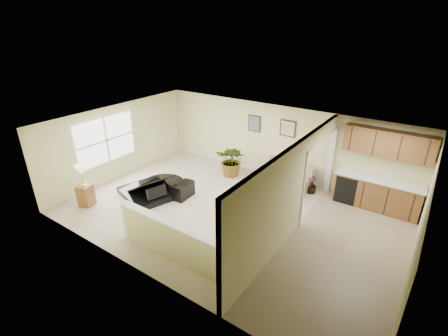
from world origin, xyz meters
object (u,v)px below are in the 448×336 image
Objects in this scene: loveseat at (285,175)px; small_plant at (311,186)px; accent_table at (232,160)px; piano_bench at (184,190)px; piano at (149,174)px; lamp_stand at (85,189)px; palm_plant at (232,161)px.

loveseat reaches higher than small_plant.
loveseat is at bearing 7.03° from accent_table.
piano is at bearing -160.29° from piano_bench.
lamp_stand reaches higher than loveseat.
accent_table is at bearing 61.17° from lamp_stand.
palm_plant reaches higher than piano_bench.
piano_bench is at bearing 36.77° from piano.
palm_plant is at bearing -52.41° from accent_table.
lamp_stand is (-2.34, -4.25, 0.01)m from accent_table.
small_plant is 6.87m from lamp_stand.
loveseat is at bearing 48.95° from piano_bench.
loveseat is 2.32× the size of accent_table.
piano reaches higher than loveseat.
accent_table is 4.85m from lamp_stand.
small_plant is at bearing 5.00° from accent_table.
accent_table is at bearing 80.46° from piano.
small_plant is at bearing 11.46° from loveseat.
lamp_stand reaches higher than palm_plant.
piano_bench is 0.87× the size of accent_table.
small_plant is (0.93, 0.01, -0.14)m from loveseat.
lamp_stand is at bearing -136.27° from piano_bench.
palm_plant is 0.96× the size of lamp_stand.
accent_table reaches higher than piano_bench.
loveseat is 1.55× the size of palm_plant.
lamp_stand reaches higher than accent_table.
palm_plant is 4.78m from lamp_stand.
lamp_stand is at bearing -120.88° from palm_plant.
palm_plant is (0.11, -0.15, 0.05)m from accent_table.
lamp_stand is (-4.25, -4.49, 0.16)m from loveseat.
piano_bench is 2.32m from accent_table.
palm_plant is at bearing -171.73° from small_plant.
piano_bench is at bearing 43.73° from lamp_stand.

